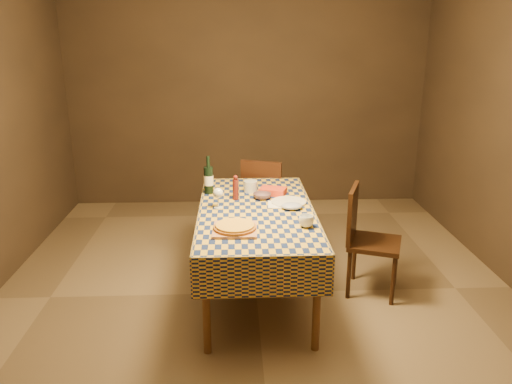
% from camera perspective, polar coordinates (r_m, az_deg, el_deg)
% --- Properties ---
extents(room, '(5.00, 5.10, 2.70)m').
position_cam_1_polar(room, '(3.93, 0.03, 6.04)').
color(room, brown).
rests_on(room, ground).
extents(dining_table, '(0.94, 1.84, 0.77)m').
position_cam_1_polar(dining_table, '(4.12, 0.03, -2.95)').
color(dining_table, brown).
rests_on(dining_table, ground).
extents(cutting_board, '(0.33, 0.33, 0.02)m').
position_cam_1_polar(cutting_board, '(3.64, -2.42, -4.32)').
color(cutting_board, '#B17453').
rests_on(cutting_board, dining_table).
extents(pizza, '(0.41, 0.41, 0.03)m').
position_cam_1_polar(pizza, '(3.63, -2.43, -3.96)').
color(pizza, brown).
rests_on(pizza, cutting_board).
extents(pepper_mill, '(0.06, 0.06, 0.22)m').
position_cam_1_polar(pepper_mill, '(4.30, -2.34, 0.45)').
color(pepper_mill, '#4F1612').
rests_on(pepper_mill, dining_table).
extents(bowl, '(0.17, 0.17, 0.05)m').
position_cam_1_polar(bowl, '(4.34, 0.70, -0.46)').
color(bowl, '#5C424D').
rests_on(bowl, dining_table).
extents(wine_glass, '(0.09, 0.09, 0.17)m').
position_cam_1_polar(wine_glass, '(4.09, -4.36, -0.21)').
color(wine_glass, silver).
rests_on(wine_glass, dining_table).
extents(wine_bottle, '(0.10, 0.10, 0.34)m').
position_cam_1_polar(wine_bottle, '(4.48, -5.44, 1.44)').
color(wine_bottle, black).
rests_on(wine_bottle, dining_table).
extents(deli_tub, '(0.14, 0.14, 0.10)m').
position_cam_1_polar(deli_tub, '(4.52, -0.62, 0.65)').
color(deli_tub, '#B7BBBE').
rests_on(deli_tub, dining_table).
extents(takeout_container, '(0.27, 0.22, 0.06)m').
position_cam_1_polar(takeout_container, '(4.46, 1.94, 0.11)').
color(takeout_container, red).
rests_on(takeout_container, dining_table).
extents(white_plate, '(0.38, 0.38, 0.02)m').
position_cam_1_polar(white_plate, '(4.24, 3.77, -1.15)').
color(white_plate, white).
rests_on(white_plate, dining_table).
extents(tumbler, '(0.12, 0.12, 0.09)m').
position_cam_1_polar(tumbler, '(3.72, 5.76, -3.34)').
color(tumbler, white).
rests_on(tumbler, dining_table).
extents(flour_patch, '(0.25, 0.20, 0.00)m').
position_cam_1_polar(flour_patch, '(4.20, 3.04, -1.42)').
color(flour_patch, white).
rests_on(flour_patch, dining_table).
extents(flour_bag, '(0.21, 0.18, 0.05)m').
position_cam_1_polar(flour_bag, '(4.09, 4.11, -1.61)').
color(flour_bag, '#99A1C4').
rests_on(flour_bag, dining_table).
extents(chair_far, '(0.54, 0.54, 0.93)m').
position_cam_1_polar(chair_far, '(5.20, 0.92, -0.52)').
color(chair_far, black).
rests_on(chair_far, ground).
extents(chair_right, '(0.55, 0.54, 0.93)m').
position_cam_1_polar(chair_right, '(4.33, 12.37, -4.74)').
color(chair_right, black).
rests_on(chair_right, ground).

